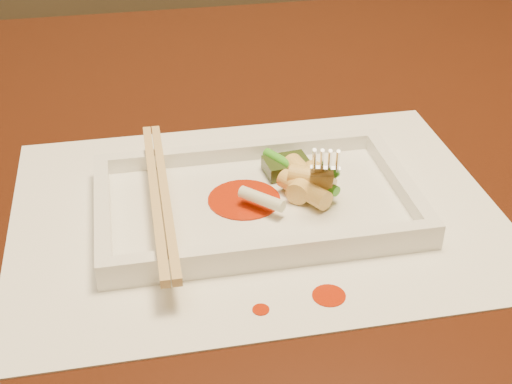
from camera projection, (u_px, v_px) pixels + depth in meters
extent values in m
cube|color=black|center=(146.00, 194.00, 0.65)|extent=(1.40, 0.90, 0.04)
cylinder|color=black|center=(502.00, 222.00, 1.26)|extent=(0.07, 0.07, 0.71)
cube|color=white|center=(256.00, 211.00, 0.59)|extent=(0.40, 0.30, 0.00)
cylinder|color=#B12205|center=(329.00, 296.00, 0.50)|extent=(0.02, 0.02, 0.00)
cylinder|color=#B12205|center=(261.00, 310.00, 0.49)|extent=(0.01, 0.01, 0.00)
cube|color=white|center=(256.00, 206.00, 0.59)|extent=(0.26, 0.16, 0.01)
cube|color=white|center=(240.00, 151.00, 0.64)|extent=(0.26, 0.01, 0.01)
cube|color=white|center=(275.00, 249.00, 0.52)|extent=(0.26, 0.01, 0.01)
cube|color=white|center=(103.00, 211.00, 0.56)|extent=(0.01, 0.14, 0.01)
cube|color=white|center=(399.00, 180.00, 0.60)|extent=(0.01, 0.14, 0.01)
cube|color=black|center=(287.00, 166.00, 0.62)|extent=(0.04, 0.03, 0.01)
cylinder|color=#EAEACC|center=(262.00, 199.00, 0.57)|extent=(0.04, 0.04, 0.01)
cylinder|color=#309918|center=(300.00, 171.00, 0.60)|extent=(0.05, 0.08, 0.01)
cube|color=tan|center=(155.00, 195.00, 0.56)|extent=(0.01, 0.22, 0.01)
cube|color=tan|center=(165.00, 194.00, 0.57)|extent=(0.01, 0.22, 0.01)
cylinder|color=#B12205|center=(244.00, 199.00, 0.59)|extent=(0.06, 0.06, 0.00)
cylinder|color=#FBDA75|center=(305.00, 182.00, 0.59)|extent=(0.04, 0.05, 0.02)
cylinder|color=#FBDA75|center=(304.00, 189.00, 0.58)|extent=(0.04, 0.05, 0.02)
cylinder|color=#FBDA75|center=(312.00, 178.00, 0.59)|extent=(0.04, 0.04, 0.02)
cylinder|color=#FBDA75|center=(302.00, 174.00, 0.60)|extent=(0.03, 0.04, 0.02)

